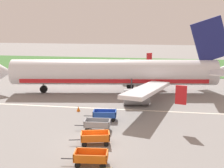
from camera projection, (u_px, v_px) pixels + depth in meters
The scene contains 9 objects.
ground_plane at pixel (92, 144), 26.63m from camera, with size 220.00×220.00×0.00m, color gray.
grass_strip at pixel (135, 65), 72.19m from camera, with size 220.00×28.00×0.06m, color #3D7033.
apron_stripe at pixel (111, 109), 36.98m from camera, with size 120.00×0.36×0.01m, color silver.
airplane at pixel (121, 73), 44.48m from camera, with size 37.63×30.32×11.34m.
baggage_cart_second_in_row at pixel (91, 157), 22.63m from camera, with size 3.60×1.61×1.07m.
baggage_cart_third_in_row at pixel (95, 138), 26.43m from camera, with size 3.63×1.93×1.07m.
baggage_cart_fourth_in_row at pixel (97, 125), 29.73m from camera, with size 3.58×1.53×1.07m.
baggage_cart_far_end at pixel (105, 115), 32.78m from camera, with size 3.60×1.64×1.07m.
traffic_cone_near_plane at pixel (78, 109), 36.03m from camera, with size 0.46×0.46×0.60m, color orange.
Camera 1 is at (5.68, -24.36, 10.69)m, focal length 48.52 mm.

